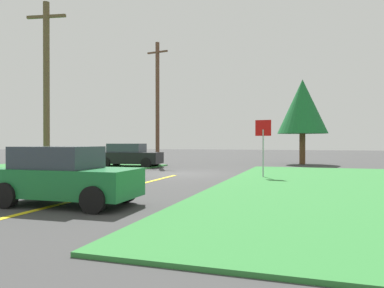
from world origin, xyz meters
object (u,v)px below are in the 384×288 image
(stop_sign, at_px, (263,137))
(car_behind_on_main_road, at_px, (65,176))
(parked_car_near_building, at_px, (130,155))
(oak_tree_left, at_px, (302,107))
(utility_pole_mid, at_px, (157,102))
(utility_pole_near, at_px, (46,89))

(stop_sign, bearing_deg, car_behind_on_main_road, 71.74)
(stop_sign, height_order, parked_car_near_building, stop_sign)
(oak_tree_left, bearing_deg, utility_pole_mid, -162.99)
(parked_car_near_building, relative_size, utility_pole_near, 0.56)
(parked_car_near_building, bearing_deg, utility_pole_near, -90.72)
(utility_pole_near, bearing_deg, oak_tree_left, 57.20)
(oak_tree_left, bearing_deg, parked_car_near_building, -148.39)
(utility_pole_mid, bearing_deg, utility_pole_near, -88.66)
(stop_sign, relative_size, parked_car_near_building, 0.64)
(parked_car_near_building, xyz_separation_m, oak_tree_left, (11.27, 6.93, 3.65))
(stop_sign, xyz_separation_m, car_behind_on_main_road, (-4.30, -9.10, -1.16))
(utility_pole_mid, bearing_deg, parked_car_near_building, -98.03)
(parked_car_near_building, relative_size, utility_pole_mid, 0.46)
(parked_car_near_building, relative_size, oak_tree_left, 0.67)
(oak_tree_left, bearing_deg, utility_pole_near, -122.80)
(stop_sign, height_order, car_behind_on_main_road, stop_sign)
(parked_car_near_building, distance_m, car_behind_on_main_road, 15.04)
(stop_sign, xyz_separation_m, utility_pole_mid, (-9.18, 8.58, 2.89))
(utility_pole_mid, relative_size, oak_tree_left, 1.44)
(stop_sign, height_order, utility_pole_mid, utility_pole_mid)
(stop_sign, relative_size, oak_tree_left, 0.42)
(car_behind_on_main_road, height_order, oak_tree_left, oak_tree_left)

